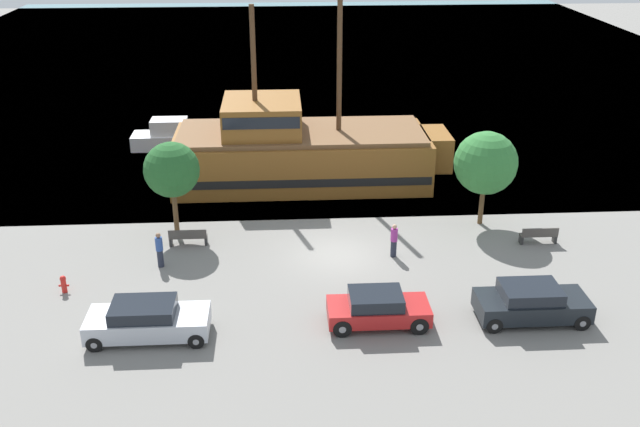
# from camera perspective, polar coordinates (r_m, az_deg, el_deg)

# --- Properties ---
(ground_plane) EXTENTS (160.00, 160.00, 0.00)m
(ground_plane) POSITION_cam_1_polar(r_m,az_deg,el_deg) (32.77, 1.35, -3.32)
(ground_plane) COLOR gray
(water_surface) EXTENTS (80.00, 80.00, 0.00)m
(water_surface) POSITION_cam_1_polar(r_m,az_deg,el_deg) (74.56, -1.43, 12.46)
(water_surface) COLOR slate
(water_surface) RESTS_ON ground
(pirate_ship) EXTENTS (15.53, 5.76, 11.15)m
(pirate_ship) POSITION_cam_1_polar(r_m,az_deg,el_deg) (40.52, -1.67, 5.00)
(pirate_ship) COLOR brown
(pirate_ship) RESTS_ON water_surface
(moored_boat_dockside) EXTENTS (5.70, 1.88, 1.92)m
(moored_boat_dockside) POSITION_cam_1_polar(r_m,az_deg,el_deg) (47.49, -11.51, 6.02)
(moored_boat_dockside) COLOR silver
(moored_boat_dockside) RESTS_ON water_surface
(parked_car_curb_front) EXTENTS (3.89, 1.79, 1.37)m
(parked_car_curb_front) POSITION_cam_1_polar(r_m,az_deg,el_deg) (27.50, 4.63, -7.58)
(parked_car_curb_front) COLOR #B21E1E
(parked_car_curb_front) RESTS_ON ground_plane
(parked_car_curb_mid) EXTENTS (4.49, 1.89, 1.43)m
(parked_car_curb_mid) POSITION_cam_1_polar(r_m,az_deg,el_deg) (27.43, -13.65, -8.30)
(parked_car_curb_mid) COLOR #B7BCC6
(parked_car_curb_mid) RESTS_ON ground_plane
(parked_car_curb_rear) EXTENTS (4.26, 1.92, 1.46)m
(parked_car_curb_rear) POSITION_cam_1_polar(r_m,az_deg,el_deg) (28.86, 16.55, -6.87)
(parked_car_curb_rear) COLOR black
(parked_car_curb_rear) RESTS_ON ground_plane
(fire_hydrant) EXTENTS (0.42, 0.25, 0.76)m
(fire_hydrant) POSITION_cam_1_polar(r_m,az_deg,el_deg) (31.47, -19.83, -5.28)
(fire_hydrant) COLOR red
(fire_hydrant) RESTS_ON ground_plane
(bench_promenade_east) EXTENTS (1.77, 0.45, 0.85)m
(bench_promenade_east) POSITION_cam_1_polar(r_m,az_deg,el_deg) (33.99, -10.51, -1.86)
(bench_promenade_east) COLOR #4C4742
(bench_promenade_east) RESTS_ON ground_plane
(bench_promenade_west) EXTENTS (1.74, 0.45, 0.85)m
(bench_promenade_west) POSITION_cam_1_polar(r_m,az_deg,el_deg) (35.15, 17.11, -1.67)
(bench_promenade_west) COLOR #4C4742
(bench_promenade_west) RESTS_ON ground_plane
(pedestrian_walking_near) EXTENTS (0.32, 0.32, 1.64)m
(pedestrian_walking_near) POSITION_cam_1_polar(r_m,az_deg,el_deg) (32.18, -12.72, -2.84)
(pedestrian_walking_near) COLOR #232838
(pedestrian_walking_near) RESTS_ON ground_plane
(pedestrian_walking_far) EXTENTS (0.32, 0.32, 1.60)m
(pedestrian_walking_far) POSITION_cam_1_polar(r_m,az_deg,el_deg) (32.44, 5.93, -2.15)
(pedestrian_walking_far) COLOR #232838
(pedestrian_walking_far) RESTS_ON ground_plane
(tree_row_east) EXTENTS (2.63, 2.63, 4.66)m
(tree_row_east) POSITION_cam_1_polar(r_m,az_deg,el_deg) (34.15, -11.78, 3.43)
(tree_row_east) COLOR brown
(tree_row_east) RESTS_ON ground_plane
(tree_row_mideast) EXTENTS (3.09, 3.09, 4.77)m
(tree_row_mideast) POSITION_cam_1_polar(r_m,az_deg,el_deg) (35.53, 13.11, 3.95)
(tree_row_mideast) COLOR brown
(tree_row_mideast) RESTS_ON ground_plane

